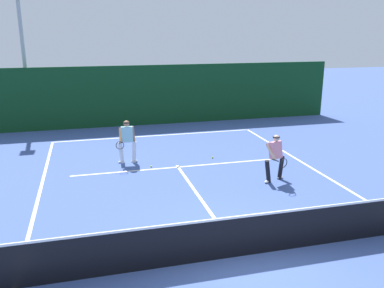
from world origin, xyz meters
TOP-DOWN VIEW (x-y plane):
  - ground_plane at (0.00, 0.00)m, footprint 80.00×80.00m
  - court_line_baseline_far at (0.00, 10.90)m, footprint 9.25×0.10m
  - court_line_service at (0.00, 6.20)m, footprint 7.54×0.10m
  - court_line_centre at (0.00, 3.20)m, footprint 0.10×6.40m
  - tennis_net at (0.00, 0.00)m, footprint 10.15×0.09m
  - player_near at (2.74, 4.04)m, footprint 0.88×0.96m
  - player_far at (-1.70, 7.18)m, footprint 0.83×0.87m
  - tennis_ball at (-0.95, 6.44)m, footprint 0.07×0.07m
  - tennis_ball_extra at (1.52, 6.89)m, footprint 0.07×0.07m
  - back_fence_windscreen at (0.00, 13.34)m, footprint 20.35×0.12m
  - light_pole at (-5.85, 14.17)m, footprint 0.55×0.44m

SIDE VIEW (x-z plane):
  - ground_plane at x=0.00m, z-range 0.00..0.00m
  - court_line_baseline_far at x=0.00m, z-range 0.00..0.01m
  - court_line_service at x=0.00m, z-range 0.00..0.01m
  - court_line_centre at x=0.00m, z-range 0.00..0.01m
  - tennis_ball at x=-0.95m, z-range 0.00..0.07m
  - tennis_ball_extra at x=1.52m, z-range 0.00..0.07m
  - tennis_net at x=0.00m, z-range -0.04..1.04m
  - player_near at x=2.74m, z-range 0.07..1.63m
  - player_far at x=-1.70m, z-range 0.08..1.69m
  - back_fence_windscreen at x=0.00m, z-range 0.00..3.08m
  - light_pole at x=-5.85m, z-range 0.82..7.63m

